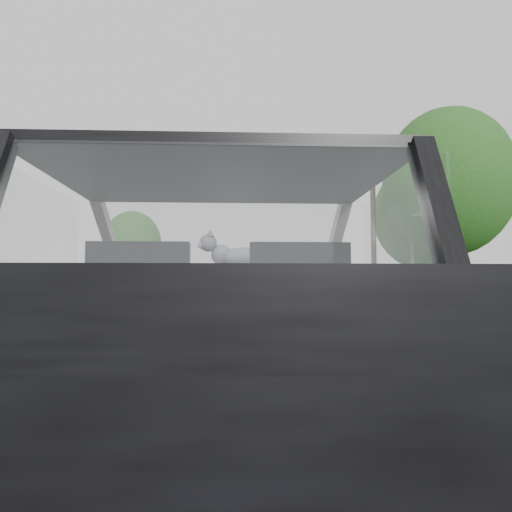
{
  "coord_description": "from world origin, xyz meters",
  "views": [
    {
      "loc": [
        0.06,
        -2.89,
        0.85
      ],
      "look_at": [
        0.22,
        0.51,
        1.09
      ],
      "focal_mm": 35.0,
      "sensor_mm": 36.0,
      "label": 1
    }
  ],
  "objects": [
    {
      "name": "cat",
      "position": [
        0.16,
        0.61,
        1.09
      ],
      "size": [
        0.62,
        0.3,
        0.27
      ],
      "primitive_type": "ellipsoid",
      "rotation": [
        0.0,
        0.0,
        0.21
      ],
      "color": "gray",
      "rests_on": "dashboard"
    },
    {
      "name": "ground",
      "position": [
        0.0,
        0.0,
        0.0
      ],
      "size": [
        140.0,
        140.0,
        0.0
      ],
      "primitive_type": "plane",
      "color": "#2A2932",
      "rests_on": "ground"
    },
    {
      "name": "utility_pole",
      "position": [
        6.57,
        19.76,
        3.81
      ],
      "size": [
        0.27,
        0.27,
        7.62
      ],
      "primitive_type": "cylinder",
      "rotation": [
        0.0,
        0.0,
        -0.11
      ],
      "color": "brown",
      "rests_on": "ground"
    },
    {
      "name": "tree_1",
      "position": [
        9.64,
        18.54,
        4.35
      ],
      "size": [
        6.23,
        6.23,
        8.71
      ],
      "primitive_type": null,
      "rotation": [
        0.0,
        0.0,
        -0.09
      ],
      "color": "#1D521B",
      "rests_on": "ground"
    },
    {
      "name": "highway_sign",
      "position": [
        7.21,
        16.61,
        1.4
      ],
      "size": [
        0.55,
        1.07,
        2.79
      ],
      "primitive_type": "cube",
      "rotation": [
        0.0,
        0.0,
        -0.42
      ],
      "color": "#0D471F",
      "rests_on": "ground"
    },
    {
      "name": "tree_3",
      "position": [
        13.31,
        29.11,
        4.66
      ],
      "size": [
        6.19,
        6.19,
        9.33
      ],
      "primitive_type": null,
      "rotation": [
        0.0,
        0.0,
        -0.01
      ],
      "color": "#1D521B",
      "rests_on": "ground"
    },
    {
      "name": "dashboard",
      "position": [
        0.0,
        0.62,
        0.85
      ],
      "size": [
        1.58,
        0.45,
        0.3
      ],
      "primitive_type": "cube",
      "color": "black",
      "rests_on": "subject_car"
    },
    {
      "name": "steering_wheel",
      "position": [
        -0.4,
        0.33,
        0.92
      ],
      "size": [
        0.36,
        0.36,
        0.04
      ],
      "primitive_type": "torus",
      "color": "black",
      "rests_on": "dashboard"
    },
    {
      "name": "passenger_seat",
      "position": [
        0.4,
        -0.29,
        0.88
      ],
      "size": [
        0.5,
        0.72,
        0.42
      ],
      "primitive_type": "cube",
      "color": "black",
      "rests_on": "subject_car"
    },
    {
      "name": "tree_2",
      "position": [
        9.45,
        21.41,
        3.53
      ],
      "size": [
        4.98,
        4.98,
        7.06
      ],
      "primitive_type": null,
      "rotation": [
        0.0,
        0.0,
        0.07
      ],
      "color": "#1D521B",
      "rests_on": "ground"
    },
    {
      "name": "tree_6",
      "position": [
        -7.62,
        35.46,
        3.35
      ],
      "size": [
        4.71,
        4.71,
        6.71
      ],
      "primitive_type": null,
      "rotation": [
        0.0,
        0.0,
        0.07
      ],
      "color": "#1D521B",
      "rests_on": "ground"
    },
    {
      "name": "other_car",
      "position": [
        0.47,
        16.51,
        0.66
      ],
      "size": [
        2.19,
        4.2,
        1.32
      ],
      "primitive_type": "imported",
      "rotation": [
        0.0,
        0.0,
        0.16
      ],
      "color": "#A1A6B3",
      "rests_on": "ground"
    },
    {
      "name": "subject_car",
      "position": [
        0.0,
        0.0,
        0.72
      ],
      "size": [
        1.8,
        4.0,
        1.45
      ],
      "primitive_type": "cube",
      "color": "black",
      "rests_on": "ground"
    },
    {
      "name": "driver_seat",
      "position": [
        -0.4,
        -0.29,
        0.88
      ],
      "size": [
        0.5,
        0.72,
        0.42
      ],
      "primitive_type": "cube",
      "color": "black",
      "rests_on": "subject_car"
    },
    {
      "name": "guardrail",
      "position": [
        4.3,
        10.0,
        0.58
      ],
      "size": [
        0.05,
        90.0,
        0.32
      ],
      "primitive_type": "cube",
      "color": "#8A92A1",
      "rests_on": "ground"
    }
  ]
}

